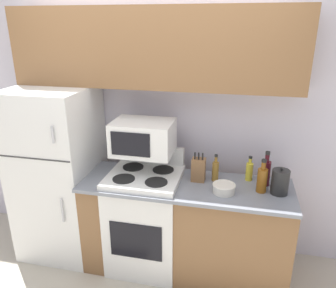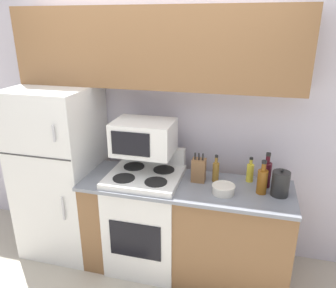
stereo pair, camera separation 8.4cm
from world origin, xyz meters
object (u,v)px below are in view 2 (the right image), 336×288
Objects in this scene: refrigerator at (61,171)px; knife_block at (199,170)px; stove at (146,218)px; bottle_wine_red at (266,174)px; kettle at (280,184)px; microwave at (144,137)px; bottle_cooking_spray at (250,172)px; bowl at (223,189)px; bottle_whiskey at (262,181)px; bottle_vinegar at (216,171)px.

refrigerator is 6.28× the size of knife_block.
bottle_wine_red reaches higher than stove.
microwave is at bearing 175.60° from kettle.
bottle_cooking_spray is at bearing 140.97° from kettle.
microwave is at bearing 107.46° from stove.
refrigerator reaches higher than kettle.
knife_block is 1.40× the size of bowl.
microwave reaches higher than bottle_cooking_spray.
refrigerator reaches higher than knife_block.
knife_block is 1.16× the size of kettle.
bowl is (0.69, -0.09, 0.44)m from stove.
bottle_whiskey reaches higher than bowl.
bottle_vinegar reaches higher than bottle_cooking_spray.
kettle is (1.12, -0.00, 0.50)m from stove.
microwave is at bearing 166.41° from bowl.
knife_block reaches higher than bottle_vinegar.
stove is at bearing 172.68° from bowl.
refrigerator is at bearing -179.97° from knife_block.
bowl is at bearing -147.26° from bottle_wine_red.
kettle is (1.99, -0.09, 0.17)m from refrigerator.
kettle is (0.43, 0.08, 0.06)m from bowl.
bottle_vinegar is at bearing 113.62° from bowl.
bottle_whiskey is (0.52, -0.09, 0.01)m from knife_block.
microwave is 2.33× the size of bottle_cooking_spray.
bottle_wine_red is (0.41, 0.01, 0.02)m from bottle_vinegar.
bottle_vinegar is at bearing 10.69° from stove.
kettle is at bearing -0.19° from stove.
microwave is 2.29× the size of kettle.
bottle_cooking_spray is 0.79× the size of bottle_whiskey.
bottle_whiskey is 0.14m from kettle.
knife_block is 0.66m from kettle.
bottle_wine_red reaches higher than bottle_whiskey.
bowl is at bearing -168.81° from kettle.
bottle_vinegar is 0.29m from bottle_cooking_spray.
bottle_wine_red is at bearing 1.96° from microwave.
knife_block is (0.46, 0.08, 0.50)m from stove.
bottle_wine_red is at bearing 75.15° from bottle_whiskey.
bottle_cooking_spray is 0.30m from kettle.
bottle_wine_red is 0.16m from kettle.
bowl is (1.56, -0.17, 0.11)m from refrigerator.
microwave reaches higher than bowl.
bowl is at bearing -36.66° from knife_block.
stove is at bearing -169.80° from knife_block.
bottle_whiskey is at bearing -0.26° from stove.
refrigerator reaches higher than stove.
refrigerator is 1.77m from bottle_cooking_spray.
refrigerator reaches higher than bowl.
bottle_vinegar is 0.53m from kettle.
bottle_wine_red is (1.01, 0.12, 0.52)m from stove.
microwave is 1.04m from bottle_whiskey.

